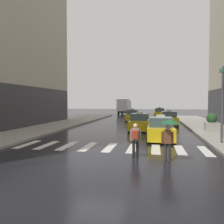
% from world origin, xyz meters
% --- Properties ---
extents(ground_plane, '(160.00, 160.00, 0.00)m').
position_xyz_m(ground_plane, '(0.00, 0.00, 0.00)').
color(ground_plane, black).
extents(crosswalk_markings, '(11.30, 2.80, 0.01)m').
position_xyz_m(crosswalk_markings, '(-0.00, 3.00, 0.00)').
color(crosswalk_markings, silver).
rests_on(crosswalk_markings, ground).
extents(traffic_light_pole, '(0.44, 0.84, 4.80)m').
position_xyz_m(traffic_light_pole, '(6.88, 5.03, 3.26)').
color(traffic_light_pole, '#47474C').
rests_on(traffic_light_pole, curb_right).
extents(taxi_lead, '(1.97, 4.56, 1.80)m').
position_xyz_m(taxi_lead, '(3.03, 6.53, 0.72)').
color(taxi_lead, yellow).
rests_on(taxi_lead, ground).
extents(taxi_second, '(2.02, 4.58, 1.80)m').
position_xyz_m(taxi_second, '(1.21, 11.81, 0.72)').
color(taxi_second, yellow).
rests_on(taxi_second, ground).
extents(taxi_third, '(2.09, 4.61, 1.80)m').
position_xyz_m(taxi_third, '(4.26, 17.70, 0.72)').
color(taxi_third, yellow).
rests_on(taxi_third, ground).
extents(taxi_fourth, '(2.05, 4.60, 1.80)m').
position_xyz_m(taxi_fourth, '(-0.59, 22.57, 0.72)').
color(taxi_fourth, yellow).
rests_on(taxi_fourth, ground).
extents(taxi_fifth, '(2.01, 4.58, 1.80)m').
position_xyz_m(taxi_fifth, '(3.48, 32.36, 0.72)').
color(taxi_fifth, yellow).
rests_on(taxi_fifth, ground).
extents(box_truck, '(2.41, 7.59, 3.35)m').
position_xyz_m(box_truck, '(-4.06, 39.47, 1.85)').
color(box_truck, '#2D2D2D').
rests_on(box_truck, ground).
extents(pedestrian_with_umbrella, '(0.96, 0.96, 1.94)m').
position_xyz_m(pedestrian_with_umbrella, '(3.28, 0.42, 1.52)').
color(pedestrian_with_umbrella, '#333338').
rests_on(pedestrian_with_umbrella, ground).
extents(pedestrian_with_backpack, '(0.55, 0.43, 1.65)m').
position_xyz_m(pedestrian_with_backpack, '(1.70, 0.89, 0.97)').
color(pedestrian_with_backpack, black).
rests_on(pedestrian_with_backpack, ground).
extents(planter_mid_block, '(1.10, 1.10, 1.60)m').
position_xyz_m(planter_mid_block, '(7.51, 10.82, 0.87)').
color(planter_mid_block, '#A8A399').
rests_on(planter_mid_block, curb_right).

